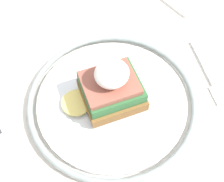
# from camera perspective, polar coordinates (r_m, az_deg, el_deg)

# --- Properties ---
(dining_table) EXTENTS (0.93, 0.71, 0.76)m
(dining_table) POSITION_cam_1_polar(r_m,az_deg,el_deg) (0.60, 1.30, -4.28)
(dining_table) COLOR beige
(dining_table) RESTS_ON ground_plane
(plate) EXTENTS (0.27, 0.27, 0.02)m
(plate) POSITION_cam_1_polar(r_m,az_deg,el_deg) (0.45, 0.00, -1.85)
(plate) COLOR silver
(plate) RESTS_ON dining_table
(sandwich) EXTENTS (0.12, 0.08, 0.08)m
(sandwich) POSITION_cam_1_polar(r_m,az_deg,el_deg) (0.41, -0.23, 0.86)
(sandwich) COLOR brown
(sandwich) RESTS_ON plate
(fork) EXTENTS (0.03, 0.14, 0.00)m
(fork) POSITION_cam_1_polar(r_m,az_deg,el_deg) (0.51, 19.09, 3.12)
(fork) COLOR silver
(fork) RESTS_ON dining_table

